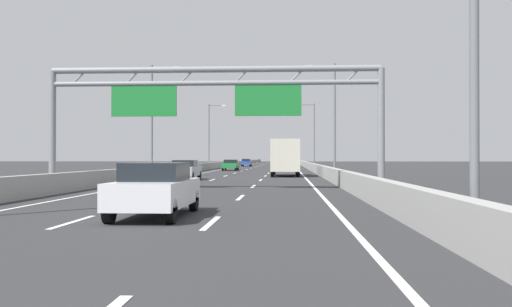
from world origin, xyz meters
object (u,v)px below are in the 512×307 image
(silver_car, at_px, (185,170))
(green_car, at_px, (231,165))
(streetlamp_right_mid, at_px, (332,113))
(blue_car, at_px, (246,162))
(box_truck, at_px, (285,157))
(streetlamp_left_far, at_px, (210,132))
(streetlamp_right_far, at_px, (313,132))
(black_car, at_px, (286,161))
(sign_gantry, at_px, (212,96))
(streetlamp_left_mid, at_px, (154,114))
(white_car, at_px, (156,189))

(silver_car, height_order, green_car, silver_car)
(streetlamp_right_mid, distance_m, blue_car, 58.94)
(box_truck, bearing_deg, silver_car, -130.02)
(streetlamp_left_far, relative_size, streetlamp_right_far, 1.00)
(silver_car, xyz_separation_m, black_car, (7.45, 99.25, 0.01))
(streetlamp_right_far, height_order, black_car, streetlamp_right_far)
(sign_gantry, height_order, streetlamp_left_mid, streetlamp_left_mid)
(sign_gantry, bearing_deg, black_car, 88.10)
(black_car, bearing_deg, streetlamp_left_far, -100.60)
(black_car, bearing_deg, green_car, -95.87)
(white_car, bearing_deg, sign_gantry, 90.54)
(silver_car, bearing_deg, streetlamp_left_mid, 123.51)
(sign_gantry, distance_m, box_truck, 22.03)
(green_car, bearing_deg, sign_gantry, -85.46)
(streetlamp_right_mid, height_order, streetlamp_left_far, same)
(sign_gantry, height_order, streetlamp_left_far, streetlamp_left_far)
(streetlamp_right_mid, relative_size, white_car, 2.09)
(streetlamp_left_mid, distance_m, blue_car, 57.96)
(silver_car, distance_m, white_car, 25.74)
(streetlamp_right_mid, relative_size, box_truck, 1.19)
(silver_car, distance_m, black_car, 99.53)
(streetlamp_right_mid, xyz_separation_m, green_car, (-10.96, 24.57, -4.67))
(streetlamp_right_far, relative_size, box_truck, 1.19)
(streetlamp_left_far, bearing_deg, sign_gantry, -82.04)
(streetlamp_left_far, height_order, streetlamp_right_far, same)
(box_truck, bearing_deg, streetlamp_left_mid, -163.15)
(silver_car, relative_size, black_car, 0.99)
(white_car, bearing_deg, black_car, 88.35)
(silver_car, relative_size, white_car, 1.02)
(green_car, height_order, white_car, white_car)
(blue_car, bearing_deg, streetlamp_right_far, -63.95)
(streetlamp_right_far, xyz_separation_m, blue_car, (-11.30, 23.13, -4.67))
(streetlamp_left_mid, xyz_separation_m, streetlamp_right_far, (14.93, 34.53, 0.00))
(sign_gantry, distance_m, blue_car, 76.01)
(sign_gantry, xyz_separation_m, white_car, (0.12, -12.80, -4.06))
(black_car, relative_size, white_car, 1.04)
(streetlamp_left_mid, xyz_separation_m, box_truck, (11.06, 3.35, -3.65))
(green_car, relative_size, box_truck, 0.53)
(streetlamp_left_far, relative_size, white_car, 2.09)
(sign_gantry, bearing_deg, blue_car, 92.82)
(sign_gantry, xyz_separation_m, box_truck, (3.70, 21.50, -3.11))
(sign_gantry, relative_size, streetlamp_right_far, 1.83)
(sign_gantry, xyz_separation_m, streetlamp_left_mid, (-7.37, 18.15, 0.55))
(blue_car, distance_m, box_truck, 54.82)
(green_car, bearing_deg, silver_car, -90.64)
(streetlamp_right_mid, bearing_deg, streetlamp_left_mid, 180.00)
(streetlamp_left_mid, height_order, box_truck, streetlamp_left_mid)
(black_car, relative_size, blue_car, 1.00)
(streetlamp_left_far, bearing_deg, blue_car, 81.09)
(streetlamp_right_mid, height_order, streetlamp_right_far, same)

